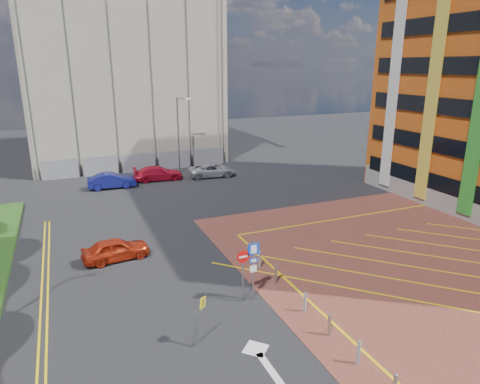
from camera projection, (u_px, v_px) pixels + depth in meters
ground at (252, 312)px, 20.35m from camera, size 140.00×140.00×0.00m
forecourt at (465, 261)px, 25.53m from camera, size 26.00×26.00×0.02m
lamp_back at (179, 132)px, 45.35m from camera, size 1.53×0.16×8.00m
sign_cluster at (249, 265)px, 20.77m from camera, size 1.17×0.12×3.20m
warning_sign at (200, 315)px, 17.51m from camera, size 0.74×0.42×2.25m
bollard_row at (313, 310)px, 19.60m from camera, size 0.14×11.14×0.90m
construction_building at (119, 67)px, 52.54m from camera, size 21.20×19.20×22.00m
construction_fence at (148, 162)px, 46.94m from camera, size 21.60×0.06×2.00m
car_red_left at (116, 249)px, 25.60m from camera, size 4.10×2.04×1.34m
car_blue_back at (112, 181)px, 40.46m from camera, size 4.49×1.74×1.46m
car_red_back at (158, 173)px, 43.29m from camera, size 5.02×2.26×1.43m
car_silver_back at (212, 170)px, 44.64m from camera, size 5.09×2.75×1.36m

